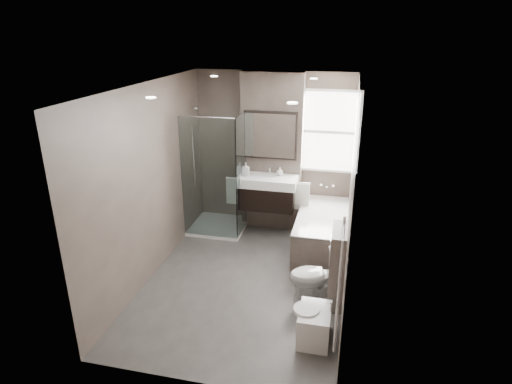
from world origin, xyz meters
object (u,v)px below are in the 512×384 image
(toilet, at_px, (317,276))
(bidet, at_px, (314,324))
(bathtub, at_px, (322,230))
(vanity, at_px, (267,192))

(toilet, relative_size, bidet, 1.38)
(bathtub, relative_size, bidet, 3.23)
(bathtub, bearing_deg, bidet, -87.59)
(vanity, xyz_separation_m, toilet, (0.97, -1.70, -0.40))
(bidet, bearing_deg, bathtub, 92.41)
(toilet, distance_m, bidet, 0.77)
(vanity, distance_m, toilet, 2.00)
(vanity, height_order, bathtub, vanity)
(vanity, relative_size, toilet, 1.39)
(toilet, xyz_separation_m, bidet, (0.04, -0.75, -0.14))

